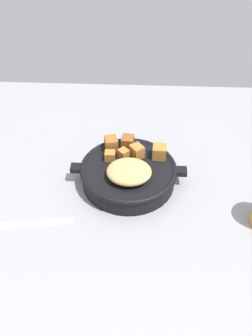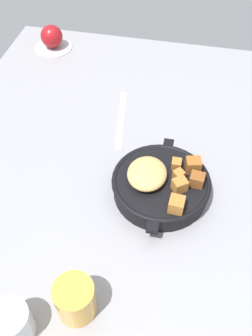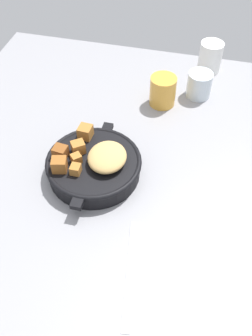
{
  "view_description": "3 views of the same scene",
  "coord_description": "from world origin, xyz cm",
  "px_view_note": "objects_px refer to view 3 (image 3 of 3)",
  "views": [
    {
      "loc": [
        -6.77,
        56.35,
        60.79
      ],
      "look_at": [
        -3.97,
        -2.82,
        7.76
      ],
      "focal_mm": 40.34,
      "sensor_mm": 36.0,
      "label": 1
    },
    {
      "loc": [
        -56.05,
        -9.66,
        67.99
      ],
      "look_at": [
        -2.43,
        1.66,
        4.32
      ],
      "focal_mm": 39.9,
      "sensor_mm": 36.0,
      "label": 2
    },
    {
      "loc": [
        49.93,
        14.1,
        67.64
      ],
      "look_at": [
        -3.97,
        1.0,
        4.36
      ],
      "focal_mm": 40.56,
      "sensor_mm": 36.0,
      "label": 3
    }
  ],
  "objects_px": {
    "butter_knife": "(131,272)",
    "juice_glass_amber": "(163,91)",
    "white_creamer_pitcher": "(210,57)",
    "water_glass_short": "(199,85)",
    "cast_iron_skillet": "(94,164)"
  },
  "relations": [
    {
      "from": "cast_iron_skillet",
      "to": "juice_glass_amber",
      "type": "relative_size",
      "value": 3.16
    },
    {
      "from": "water_glass_short",
      "to": "white_creamer_pitcher",
      "type": "bearing_deg",
      "value": 172.74
    },
    {
      "from": "cast_iron_skillet",
      "to": "juice_glass_amber",
      "type": "height_order",
      "value": "juice_glass_amber"
    },
    {
      "from": "cast_iron_skillet",
      "to": "white_creamer_pitcher",
      "type": "distance_m",
      "value": 0.53
    },
    {
      "from": "cast_iron_skillet",
      "to": "white_creamer_pitcher",
      "type": "height_order",
      "value": "white_creamer_pitcher"
    },
    {
      "from": "white_creamer_pitcher",
      "to": "butter_knife",
      "type": "bearing_deg",
      "value": -6.33
    },
    {
      "from": "cast_iron_skillet",
      "to": "butter_knife",
      "type": "bearing_deg",
      "value": 31.69
    },
    {
      "from": "juice_glass_amber",
      "to": "white_creamer_pitcher",
      "type": "relative_size",
      "value": 0.91
    },
    {
      "from": "cast_iron_skillet",
      "to": "juice_glass_amber",
      "type": "bearing_deg",
      "value": 159.93
    },
    {
      "from": "white_creamer_pitcher",
      "to": "water_glass_short",
      "type": "bearing_deg",
      "value": -7.26
    },
    {
      "from": "white_creamer_pitcher",
      "to": "water_glass_short",
      "type": "relative_size",
      "value": 1.26
    },
    {
      "from": "cast_iron_skillet",
      "to": "juice_glass_amber",
      "type": "distance_m",
      "value": 0.31
    },
    {
      "from": "butter_knife",
      "to": "juice_glass_amber",
      "type": "height_order",
      "value": "juice_glass_amber"
    },
    {
      "from": "butter_knife",
      "to": "juice_glass_amber",
      "type": "bearing_deg",
      "value": 174.96
    },
    {
      "from": "water_glass_short",
      "to": "butter_knife",
      "type": "bearing_deg",
      "value": -6.12
    }
  ]
}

